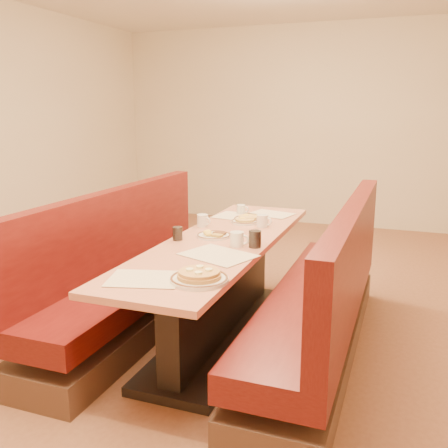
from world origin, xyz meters
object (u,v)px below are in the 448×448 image
(coffee_mug_c, at_px, (263,221))
(coffee_mug_d, at_px, (241,209))
(eggs_plate, at_px, (213,235))
(booth_left, at_px, (133,279))
(coffee_mug_b, at_px, (203,220))
(diner_table, at_px, (222,289))
(booth_right, at_px, (324,305))
(soda_tumbler_near, at_px, (178,234))
(coffee_mug_a, at_px, (237,239))
(soda_tumbler_mid, at_px, (255,239))
(pancake_plate, at_px, (199,277))

(coffee_mug_c, xyz_separation_m, coffee_mug_d, (-0.31, 0.41, -0.01))
(eggs_plate, height_order, coffee_mug_d, coffee_mug_d)
(booth_left, distance_m, coffee_mug_b, 0.71)
(diner_table, height_order, coffee_mug_c, coffee_mug_c)
(booth_right, xyz_separation_m, soda_tumbler_near, (-1.01, -0.14, 0.44))
(eggs_plate, height_order, coffee_mug_a, coffee_mug_a)
(diner_table, bearing_deg, soda_tumbler_mid, -23.87)
(coffee_mug_b, relative_size, soda_tumbler_mid, 1.07)
(booth_right, distance_m, coffee_mug_d, 1.31)
(booth_left, xyz_separation_m, coffee_mug_a, (0.90, -0.14, 0.44))
(booth_left, relative_size, coffee_mug_b, 20.43)
(booth_right, distance_m, soda_tumbler_mid, 0.65)
(soda_tumbler_mid, bearing_deg, eggs_plate, 156.25)
(pancake_plate, bearing_deg, soda_tumbler_near, 123.11)
(coffee_mug_a, relative_size, coffee_mug_c, 1.04)
(coffee_mug_b, xyz_separation_m, soda_tumbler_mid, (0.56, -0.44, 0.01))
(booth_left, height_order, eggs_plate, booth_left)
(booth_right, height_order, eggs_plate, booth_right)
(coffee_mug_d, bearing_deg, eggs_plate, -91.57)
(booth_right, relative_size, soda_tumbler_mid, 21.94)
(coffee_mug_c, xyz_separation_m, soda_tumbler_mid, (0.11, -0.58, 0.01))
(soda_tumbler_mid, bearing_deg, coffee_mug_d, 113.24)
(diner_table, bearing_deg, eggs_plate, 156.67)
(coffee_mug_a, bearing_deg, coffee_mug_d, 105.89)
(diner_table, relative_size, coffee_mug_d, 23.39)
(eggs_plate, bearing_deg, soda_tumbler_mid, -23.75)
(soda_tumbler_mid, bearing_deg, coffee_mug_a, -170.36)
(booth_right, bearing_deg, booth_left, 180.00)
(coffee_mug_a, distance_m, soda_tumbler_near, 0.44)
(coffee_mug_a, bearing_deg, booth_left, 169.73)
(coffee_mug_b, xyz_separation_m, soda_tumbler_near, (-0.00, -0.45, -0.00))
(booth_right, xyz_separation_m, coffee_mug_c, (-0.57, 0.46, 0.44))
(coffee_mug_c, height_order, coffee_mug_d, coffee_mug_c)
(eggs_plate, height_order, coffee_mug_c, coffee_mug_c)
(coffee_mug_b, xyz_separation_m, coffee_mug_d, (0.13, 0.55, -0.01))
(pancake_plate, height_order, soda_tumbler_mid, soda_tumbler_mid)
(pancake_plate, distance_m, coffee_mug_d, 1.77)
(booth_right, bearing_deg, coffee_mug_c, 140.98)
(pancake_plate, relative_size, coffee_mug_d, 2.94)
(eggs_plate, distance_m, coffee_mug_d, 0.84)
(pancake_plate, height_order, soda_tumbler_near, soda_tumbler_near)
(coffee_mug_d, bearing_deg, coffee_mug_a, -79.05)
(booth_right, height_order, coffee_mug_d, booth_right)
(booth_right, height_order, coffee_mug_b, booth_right)
(eggs_plate, xyz_separation_m, soda_tumbler_mid, (0.36, -0.16, 0.04))
(booth_left, relative_size, soda_tumbler_near, 26.32)
(diner_table, bearing_deg, coffee_mug_c, 70.15)
(pancake_plate, bearing_deg, coffee_mug_c, 91.43)
(coffee_mug_d, relative_size, soda_tumbler_near, 1.13)
(coffee_mug_b, height_order, coffee_mug_d, coffee_mug_b)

